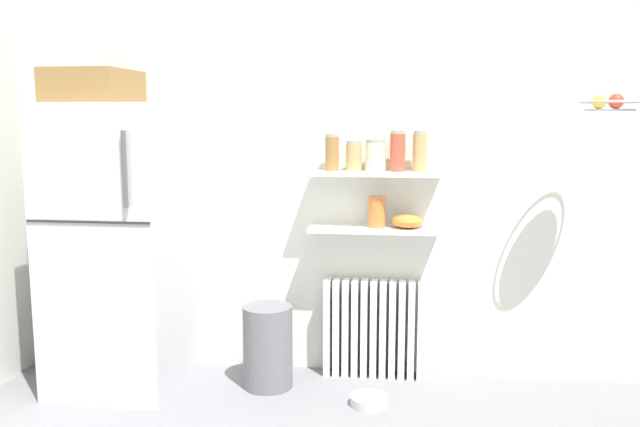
{
  "coord_description": "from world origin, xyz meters",
  "views": [
    {
      "loc": [
        0.15,
        -1.97,
        1.58
      ],
      "look_at": [
        -0.31,
        1.6,
        1.05
      ],
      "focal_mm": 37.08,
      "sensor_mm": 36.0,
      "label": 1
    }
  ],
  "objects_px": {
    "shelf_bowl": "(407,221)",
    "hanging_fruit_basket": "(610,104)",
    "radiator": "(374,329)",
    "vase": "(377,212)",
    "storage_jar_4": "(420,152)",
    "pet_food_bowl": "(369,400)",
    "storage_jar_1": "(354,156)",
    "storage_jar_0": "(332,152)",
    "storage_jar_2": "(375,156)",
    "trash_bin": "(268,346)",
    "refrigerator": "(118,239)",
    "storage_jar_3": "(398,151)"
  },
  "relations": [
    {
      "from": "shelf_bowl",
      "to": "hanging_fruit_basket",
      "type": "height_order",
      "value": "hanging_fruit_basket"
    },
    {
      "from": "storage_jar_3",
      "to": "vase",
      "type": "bearing_deg",
      "value": 180.0
    },
    {
      "from": "vase",
      "to": "pet_food_bowl",
      "type": "relative_size",
      "value": 0.88
    },
    {
      "from": "storage_jar_0",
      "to": "storage_jar_1",
      "type": "distance_m",
      "value": 0.13
    },
    {
      "from": "radiator",
      "to": "storage_jar_0",
      "type": "bearing_deg",
      "value": -173.28
    },
    {
      "from": "hanging_fruit_basket",
      "to": "storage_jar_0",
      "type": "bearing_deg",
      "value": 170.2
    },
    {
      "from": "trash_bin",
      "to": "hanging_fruit_basket",
      "type": "bearing_deg",
      "value": -1.27
    },
    {
      "from": "storage_jar_1",
      "to": "storage_jar_4",
      "type": "xyz_separation_m",
      "value": [
        0.38,
        -0.0,
        0.03
      ]
    },
    {
      "from": "storage_jar_4",
      "to": "vase",
      "type": "relative_size",
      "value": 1.28
    },
    {
      "from": "pet_food_bowl",
      "to": "hanging_fruit_basket",
      "type": "height_order",
      "value": "hanging_fruit_basket"
    },
    {
      "from": "radiator",
      "to": "storage_jar_4",
      "type": "distance_m",
      "value": 1.11
    },
    {
      "from": "trash_bin",
      "to": "refrigerator",
      "type": "bearing_deg",
      "value": -177.63
    },
    {
      "from": "storage_jar_1",
      "to": "shelf_bowl",
      "type": "xyz_separation_m",
      "value": [
        0.32,
        0.0,
        -0.38
      ]
    },
    {
      "from": "radiator",
      "to": "pet_food_bowl",
      "type": "xyz_separation_m",
      "value": [
        -0.0,
        -0.42,
        -0.27
      ]
    },
    {
      "from": "trash_bin",
      "to": "pet_food_bowl",
      "type": "height_order",
      "value": "trash_bin"
    },
    {
      "from": "radiator",
      "to": "shelf_bowl",
      "type": "bearing_deg",
      "value": -8.92
    },
    {
      "from": "storage_jar_4",
      "to": "hanging_fruit_basket",
      "type": "relative_size",
      "value": 0.78
    },
    {
      "from": "refrigerator",
      "to": "storage_jar_1",
      "type": "height_order",
      "value": "refrigerator"
    },
    {
      "from": "storage_jar_3",
      "to": "storage_jar_4",
      "type": "xyz_separation_m",
      "value": [
        0.13,
        -0.0,
        -0.0
      ]
    },
    {
      "from": "radiator",
      "to": "vase",
      "type": "xyz_separation_m",
      "value": [
        0.01,
        -0.03,
        0.72
      ]
    },
    {
      "from": "radiator",
      "to": "storage_jar_2",
      "type": "distance_m",
      "value": 1.06
    },
    {
      "from": "trash_bin",
      "to": "storage_jar_3",
      "type": "bearing_deg",
      "value": 16.17
    },
    {
      "from": "storage_jar_3",
      "to": "storage_jar_4",
      "type": "bearing_deg",
      "value": -0.0
    },
    {
      "from": "storage_jar_0",
      "to": "pet_food_bowl",
      "type": "xyz_separation_m",
      "value": [
        0.25,
        -0.39,
        -1.35
      ]
    },
    {
      "from": "refrigerator",
      "to": "vase",
      "type": "height_order",
      "value": "refrigerator"
    },
    {
      "from": "storage_jar_1",
      "to": "vase",
      "type": "xyz_separation_m",
      "value": [
        0.14,
        0.0,
        -0.33
      ]
    },
    {
      "from": "storage_jar_4",
      "to": "hanging_fruit_basket",
      "type": "distance_m",
      "value": 1.02
    },
    {
      "from": "storage_jar_2",
      "to": "storage_jar_1",
      "type": "bearing_deg",
      "value": 180.0
    },
    {
      "from": "vase",
      "to": "shelf_bowl",
      "type": "relative_size",
      "value": 1.01
    },
    {
      "from": "radiator",
      "to": "storage_jar_4",
      "type": "height_order",
      "value": "storage_jar_4"
    },
    {
      "from": "storage_jar_0",
      "to": "storage_jar_4",
      "type": "height_order",
      "value": "storage_jar_4"
    },
    {
      "from": "storage_jar_1",
      "to": "trash_bin",
      "type": "distance_m",
      "value": 1.22
    },
    {
      "from": "radiator",
      "to": "vase",
      "type": "bearing_deg",
      "value": -69.96
    },
    {
      "from": "storage_jar_3",
      "to": "shelf_bowl",
      "type": "bearing_deg",
      "value": 0.0
    },
    {
      "from": "radiator",
      "to": "pet_food_bowl",
      "type": "distance_m",
      "value": 0.5
    },
    {
      "from": "storage_jar_2",
      "to": "trash_bin",
      "type": "bearing_deg",
      "value": -160.67
    },
    {
      "from": "refrigerator",
      "to": "pet_food_bowl",
      "type": "bearing_deg",
      "value": -5.51
    },
    {
      "from": "hanging_fruit_basket",
      "to": "shelf_bowl",
      "type": "bearing_deg",
      "value": 166.06
    },
    {
      "from": "radiator",
      "to": "pet_food_bowl",
      "type": "bearing_deg",
      "value": -90.1
    },
    {
      "from": "shelf_bowl",
      "to": "trash_bin",
      "type": "xyz_separation_m",
      "value": [
        -0.8,
        -0.21,
        -0.73
      ]
    },
    {
      "from": "storage_jar_2",
      "to": "storage_jar_4",
      "type": "relative_size",
      "value": 0.79
    },
    {
      "from": "refrigerator",
      "to": "shelf_bowl",
      "type": "height_order",
      "value": "refrigerator"
    },
    {
      "from": "radiator",
      "to": "hanging_fruit_basket",
      "type": "distance_m",
      "value": 1.83
    },
    {
      "from": "refrigerator",
      "to": "radiator",
      "type": "xyz_separation_m",
      "value": [
        1.49,
        0.28,
        -0.57
      ]
    },
    {
      "from": "storage_jar_1",
      "to": "storage_jar_0",
      "type": "bearing_deg",
      "value": 180.0
    },
    {
      "from": "storage_jar_4",
      "to": "pet_food_bowl",
      "type": "bearing_deg",
      "value": -123.04
    },
    {
      "from": "refrigerator",
      "to": "storage_jar_2",
      "type": "xyz_separation_m",
      "value": [
        1.49,
        0.25,
        0.49
      ]
    },
    {
      "from": "storage_jar_4",
      "to": "pet_food_bowl",
      "type": "height_order",
      "value": "storage_jar_4"
    },
    {
      "from": "storage_jar_4",
      "to": "shelf_bowl",
      "type": "xyz_separation_m",
      "value": [
        -0.06,
        0.0,
        -0.41
      ]
    },
    {
      "from": "refrigerator",
      "to": "storage_jar_0",
      "type": "relative_size",
      "value": 8.42
    }
  ]
}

